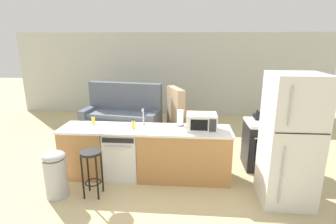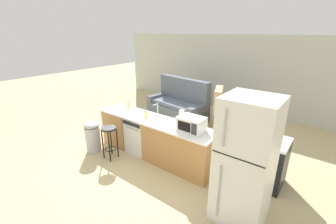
{
  "view_description": "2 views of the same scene",
  "coord_description": "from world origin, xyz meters",
  "px_view_note": "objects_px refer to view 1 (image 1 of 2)",
  "views": [
    {
      "loc": [
        0.88,
        -4.19,
        2.34
      ],
      "look_at": [
        0.51,
        0.42,
        1.08
      ],
      "focal_mm": 28.0,
      "sensor_mm": 36.0,
      "label": 1
    },
    {
      "loc": [
        3.17,
        -3.37,
        2.71
      ],
      "look_at": [
        0.26,
        0.36,
        0.99
      ],
      "focal_mm": 24.0,
      "sensor_mm": 36.0,
      "label": 2
    }
  ],
  "objects_px": {
    "stove_range": "(265,144)",
    "refrigerator": "(290,140)",
    "microwave": "(201,122)",
    "paper_towel_roll": "(180,118)",
    "bar_stool": "(92,164)",
    "soap_bottle": "(133,125)",
    "kettle": "(257,115)",
    "dishwasher": "(123,153)",
    "armchair": "(183,120)",
    "dish_soap_bottle": "(93,120)",
    "trash_bin": "(56,174)",
    "couch": "(123,117)"
  },
  "relations": [
    {
      "from": "dishwasher",
      "to": "soap_bottle",
      "type": "relative_size",
      "value": 4.77
    },
    {
      "from": "microwave",
      "to": "kettle",
      "type": "height_order",
      "value": "microwave"
    },
    {
      "from": "stove_range",
      "to": "armchair",
      "type": "distance_m",
      "value": 2.43
    },
    {
      "from": "couch",
      "to": "armchair",
      "type": "relative_size",
      "value": 1.76
    },
    {
      "from": "stove_range",
      "to": "bar_stool",
      "type": "relative_size",
      "value": 1.22
    },
    {
      "from": "stove_range",
      "to": "kettle",
      "type": "height_order",
      "value": "kettle"
    },
    {
      "from": "paper_towel_roll",
      "to": "dishwasher",
      "type": "bearing_deg",
      "value": -168.92
    },
    {
      "from": "paper_towel_roll",
      "to": "couch",
      "type": "relative_size",
      "value": 0.13
    },
    {
      "from": "armchair",
      "to": "soap_bottle",
      "type": "bearing_deg",
      "value": -108.1
    },
    {
      "from": "refrigerator",
      "to": "dishwasher",
      "type": "bearing_deg",
      "value": 168.07
    },
    {
      "from": "trash_bin",
      "to": "armchair",
      "type": "bearing_deg",
      "value": 58.79
    },
    {
      "from": "paper_towel_roll",
      "to": "soap_bottle",
      "type": "bearing_deg",
      "value": -163.42
    },
    {
      "from": "paper_towel_roll",
      "to": "dish_soap_bottle",
      "type": "distance_m",
      "value": 1.55
    },
    {
      "from": "armchair",
      "to": "trash_bin",
      "type": "bearing_deg",
      "value": -121.21
    },
    {
      "from": "dishwasher",
      "to": "armchair",
      "type": "relative_size",
      "value": 0.7
    },
    {
      "from": "kettle",
      "to": "dish_soap_bottle",
      "type": "bearing_deg",
      "value": -169.91
    },
    {
      "from": "stove_range",
      "to": "dish_soap_bottle",
      "type": "xyz_separation_m",
      "value": [
        -3.15,
        -0.4,
        0.52
      ]
    },
    {
      "from": "microwave",
      "to": "kettle",
      "type": "bearing_deg",
      "value": 32.25
    },
    {
      "from": "kettle",
      "to": "armchair",
      "type": "distance_m",
      "value": 2.31
    },
    {
      "from": "couch",
      "to": "dish_soap_bottle",
      "type": "bearing_deg",
      "value": -88.93
    },
    {
      "from": "stove_range",
      "to": "dish_soap_bottle",
      "type": "distance_m",
      "value": 3.22
    },
    {
      "from": "refrigerator",
      "to": "couch",
      "type": "distance_m",
      "value": 4.37
    },
    {
      "from": "stove_range",
      "to": "refrigerator",
      "type": "xyz_separation_m",
      "value": [
        -0.0,
        -1.1,
        0.51
      ]
    },
    {
      "from": "trash_bin",
      "to": "kettle",
      "type": "bearing_deg",
      "value": 22.97
    },
    {
      "from": "stove_range",
      "to": "microwave",
      "type": "relative_size",
      "value": 1.8
    },
    {
      "from": "dish_soap_bottle",
      "to": "dishwasher",
      "type": "bearing_deg",
      "value": -14.82
    },
    {
      "from": "dishwasher",
      "to": "kettle",
      "type": "xyz_separation_m",
      "value": [
        2.43,
        0.68,
        0.56
      ]
    },
    {
      "from": "dishwasher",
      "to": "dish_soap_bottle",
      "type": "xyz_separation_m",
      "value": [
        -0.55,
        0.15,
        0.55
      ]
    },
    {
      "from": "microwave",
      "to": "paper_towel_roll",
      "type": "distance_m",
      "value": 0.41
    },
    {
      "from": "microwave",
      "to": "trash_bin",
      "type": "xyz_separation_m",
      "value": [
        -2.23,
        -0.72,
        -0.66
      ]
    },
    {
      "from": "trash_bin",
      "to": "couch",
      "type": "xyz_separation_m",
      "value": [
        0.28,
        3.11,
        0.02
      ]
    },
    {
      "from": "soap_bottle",
      "to": "stove_range",
      "type": "bearing_deg",
      "value": 13.8
    },
    {
      "from": "soap_bottle",
      "to": "dishwasher",
      "type": "bearing_deg",
      "value": 169.55
    },
    {
      "from": "soap_bottle",
      "to": "couch",
      "type": "relative_size",
      "value": 0.08
    },
    {
      "from": "dishwasher",
      "to": "stove_range",
      "type": "distance_m",
      "value": 2.66
    },
    {
      "from": "stove_range",
      "to": "dish_soap_bottle",
      "type": "bearing_deg",
      "value": -172.75
    },
    {
      "from": "paper_towel_roll",
      "to": "dish_soap_bottle",
      "type": "xyz_separation_m",
      "value": [
        -1.55,
        -0.05,
        -0.07
      ]
    },
    {
      "from": "microwave",
      "to": "couch",
      "type": "distance_m",
      "value": 3.15
    },
    {
      "from": "couch",
      "to": "trash_bin",
      "type": "bearing_deg",
      "value": -95.12
    },
    {
      "from": "armchair",
      "to": "refrigerator",
      "type": "bearing_deg",
      "value": -61.18
    },
    {
      "from": "paper_towel_roll",
      "to": "bar_stool",
      "type": "bearing_deg",
      "value": -146.88
    },
    {
      "from": "paper_towel_roll",
      "to": "kettle",
      "type": "relative_size",
      "value": 1.38
    },
    {
      "from": "refrigerator",
      "to": "armchair",
      "type": "xyz_separation_m",
      "value": [
        -1.6,
        2.91,
        -0.61
      ]
    },
    {
      "from": "dishwasher",
      "to": "armchair",
      "type": "xyz_separation_m",
      "value": [
        1.0,
        2.37,
        -0.07
      ]
    },
    {
      "from": "soap_bottle",
      "to": "kettle",
      "type": "xyz_separation_m",
      "value": [
        2.22,
        0.72,
        0.01
      ]
    },
    {
      "from": "dish_soap_bottle",
      "to": "trash_bin",
      "type": "relative_size",
      "value": 0.24
    },
    {
      "from": "kettle",
      "to": "stove_range",
      "type": "bearing_deg",
      "value": -38.19
    },
    {
      "from": "stove_range",
      "to": "refrigerator",
      "type": "relative_size",
      "value": 0.47
    },
    {
      "from": "armchair",
      "to": "dishwasher",
      "type": "bearing_deg",
      "value": -112.84
    },
    {
      "from": "dish_soap_bottle",
      "to": "couch",
      "type": "relative_size",
      "value": 0.08
    }
  ]
}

